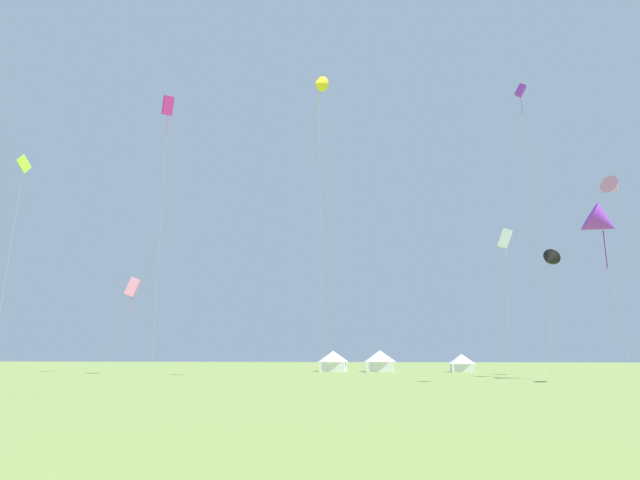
{
  "coord_description": "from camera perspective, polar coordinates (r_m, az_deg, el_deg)",
  "views": [
    {
      "loc": [
        5.64,
        -3.96,
        2.15
      ],
      "look_at": [
        0.0,
        32.0,
        10.03
      ],
      "focal_mm": 30.18,
      "sensor_mm": 36.0,
      "label": 1
    }
  ],
  "objects": [
    {
      "name": "kite_purple_box",
      "position": [
        71.63,
        20.5,
        14.48
      ],
      "size": [
        1.52,
        2.43,
        34.41
      ],
      "color": "purple",
      "rests_on": "ground"
    },
    {
      "name": "festival_tent_center",
      "position": [
        79.39,
        1.4,
        -12.6
      ],
      "size": [
        4.48,
        4.48,
        2.91
      ],
      "color": "white",
      "rests_on": "ground"
    },
    {
      "name": "festival_tent_left",
      "position": [
        78.79,
        6.37,
        -12.51
      ],
      "size": [
        4.57,
        4.57,
        2.97
      ],
      "color": "white",
      "rests_on": "ground"
    },
    {
      "name": "kite_black_delta",
      "position": [
        60.85,
        23.15,
        -1.94
      ],
      "size": [
        2.76,
        2.83,
        13.12
      ],
      "color": "black",
      "rests_on": "ground"
    },
    {
      "name": "kite_pink_box",
      "position": [
        71.67,
        -19.24,
        -4.76
      ],
      "size": [
        3.56,
        1.68,
        11.89
      ],
      "color": "pink",
      "rests_on": "ground"
    },
    {
      "name": "kite_white_box",
      "position": [
        47.45,
        19.02,
        0.12
      ],
      "size": [
        1.38,
        1.05,
        12.6
      ],
      "color": "white",
      "rests_on": "ground"
    },
    {
      "name": "kite_yellow_delta",
      "position": [
        60.68,
        -0.13,
        16.24
      ],
      "size": [
        2.3,
        2.39,
        32.1
      ],
      "color": "yellow",
      "rests_on": "ground"
    },
    {
      "name": "festival_tent_right",
      "position": [
        79.07,
        14.8,
        -12.4
      ],
      "size": [
        3.74,
        3.74,
        2.43
      ],
      "color": "white",
      "rests_on": "ground"
    },
    {
      "name": "kite_pink_delta",
      "position": [
        69.76,
        28.67,
        4.93
      ],
      "size": [
        3.75,
        3.68,
        22.16
      ],
      "color": "pink",
      "rests_on": "ground"
    },
    {
      "name": "kite_magenta_box",
      "position": [
        77.35,
        -15.82,
        13.52
      ],
      "size": [
        2.35,
        3.52,
        36.57
      ],
      "color": "#E02DA3",
      "rests_on": "ground"
    },
    {
      "name": "kite_purple_delta",
      "position": [
        58.13,
        27.75,
        1.64
      ],
      "size": [
        3.95,
        3.41,
        16.59
      ],
      "color": "purple",
      "rests_on": "ground"
    },
    {
      "name": "kite_lime_diamond",
      "position": [
        52.48,
        -28.95,
        6.61
      ],
      "size": [
        0.6,
        2.32,
        19.06
      ],
      "color": "#99DB2D",
      "rests_on": "ground"
    }
  ]
}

